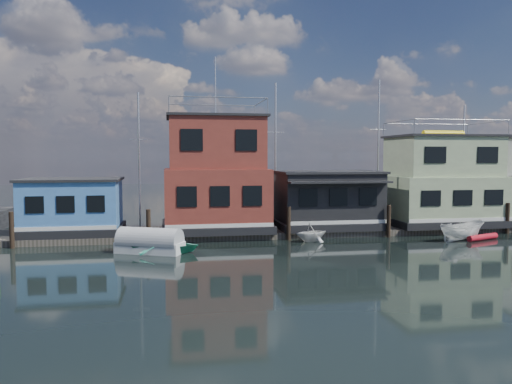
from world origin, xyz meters
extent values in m
plane|color=black|center=(0.00, 0.00, 0.00)|extent=(160.00, 160.00, 0.00)
cube|color=#595147|center=(0.00, 12.00, 0.20)|extent=(48.00, 5.00, 0.40)
cube|color=black|center=(-18.00, 12.00, 0.65)|extent=(6.40, 4.90, 0.50)
cube|color=#4A85D0|center=(-18.00, 12.00, 2.40)|extent=(6.00, 4.50, 3.00)
cube|color=black|center=(-18.00, 12.00, 3.98)|extent=(6.30, 4.80, 0.16)
cube|color=black|center=(-8.50, 12.00, 0.65)|extent=(7.40, 5.90, 0.50)
cube|color=maroon|center=(-8.50, 12.00, 2.77)|extent=(7.00, 5.50, 3.74)
cube|color=maroon|center=(-8.50, 12.00, 6.37)|extent=(6.30, 4.95, 3.46)
cube|color=black|center=(-8.50, 12.00, 8.18)|extent=(6.65, 5.23, 0.16)
cylinder|color=silver|center=(-8.50, 12.00, 10.26)|extent=(0.08, 0.08, 4.00)
cube|color=black|center=(-0.50, 12.00, 0.65)|extent=(7.40, 5.40, 0.50)
cube|color=black|center=(-0.50, 12.00, 2.60)|extent=(7.00, 5.00, 3.40)
cube|color=black|center=(-0.50, 12.00, 4.38)|extent=(7.30, 5.30, 0.16)
cube|color=black|center=(-0.50, 9.20, 3.79)|extent=(7.00, 1.20, 0.12)
cube|color=black|center=(8.50, 12.00, 0.65)|extent=(8.40, 5.90, 0.50)
cube|color=#A4B788|center=(8.50, 12.00, 2.46)|extent=(8.00, 5.50, 3.12)
cube|color=#A4B788|center=(8.50, 12.00, 5.46)|extent=(7.20, 4.95, 2.88)
cube|color=black|center=(8.50, 12.00, 6.98)|extent=(7.60, 5.23, 0.16)
cylinder|color=yellow|center=(8.50, 12.00, 7.15)|extent=(3.20, 0.56, 0.56)
cylinder|color=#2D2116|center=(-21.00, 9.20, 1.10)|extent=(0.28, 0.28, 2.20)
cylinder|color=#2D2116|center=(-13.00, 9.20, 1.10)|extent=(0.28, 0.28, 2.20)
cylinder|color=#2D2116|center=(-4.00, 9.20, 1.10)|extent=(0.28, 0.28, 2.20)
cylinder|color=#2D2116|center=(3.00, 9.20, 1.10)|extent=(0.28, 0.28, 2.20)
cylinder|color=#2D2116|center=(12.00, 9.20, 1.10)|extent=(0.28, 0.28, 2.20)
cylinder|color=silver|center=(-14.00, 18.00, 5.25)|extent=(0.16, 0.16, 10.50)
cylinder|color=silver|center=(-14.00, 18.00, 6.83)|extent=(1.40, 0.06, 0.06)
cylinder|color=silver|center=(-3.00, 18.00, 5.75)|extent=(0.16, 0.16, 11.50)
cylinder|color=silver|center=(-3.00, 18.00, 7.48)|extent=(1.40, 0.06, 0.06)
cylinder|color=silver|center=(6.00, 18.00, 6.00)|extent=(0.16, 0.16, 12.00)
cylinder|color=silver|center=(6.00, 18.00, 7.80)|extent=(1.40, 0.06, 0.06)
cylinder|color=silver|center=(14.00, 18.00, 5.00)|extent=(0.16, 0.16, 10.00)
cylinder|color=silver|center=(14.00, 18.00, 6.50)|extent=(1.40, 0.06, 0.06)
cube|color=white|center=(-12.82, 6.37, 0.32)|extent=(4.06, 2.86, 0.63)
cylinder|color=#A5A6AA|center=(-12.82, 6.37, 0.68)|extent=(3.93, 2.87, 1.54)
imported|color=white|center=(7.02, 6.90, 0.67)|extent=(3.67, 2.05, 1.34)
cylinder|color=red|center=(8.55, 6.96, 0.20)|extent=(2.69, 1.34, 0.40)
imported|color=#268C6F|center=(-11.91, 6.18, 0.38)|extent=(4.06, 3.19, 0.76)
imported|color=silver|center=(-2.66, 8.45, 0.60)|extent=(2.78, 2.58, 1.20)
camera|label=1|loc=(-11.71, -22.40, 5.50)|focal=35.00mm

